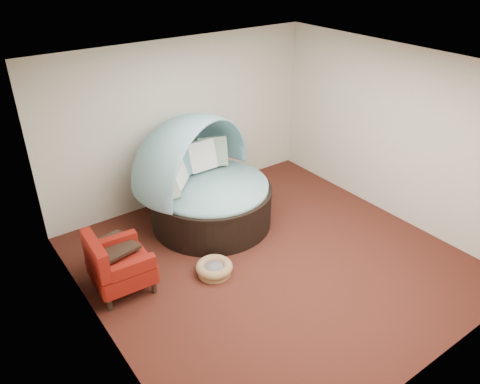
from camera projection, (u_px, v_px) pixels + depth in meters
floor at (272, 261)px, 6.88m from camera, size 5.00×5.00×0.00m
wall_back at (181, 122)px, 7.97m from camera, size 5.00×0.00×5.00m
wall_front at (444, 273)px, 4.43m from camera, size 5.00×0.00×5.00m
wall_left at (92, 239)px, 4.92m from camera, size 0.00×5.00×5.00m
wall_right at (395, 134)px, 7.49m from camera, size 0.00×5.00×5.00m
ceiling at (280, 70)px, 5.52m from camera, size 5.00×5.00×0.00m
canopy_daybed at (204, 176)px, 7.44m from camera, size 2.62×2.59×1.81m
pet_basket at (214, 268)px, 6.57m from camera, size 0.64×0.64×0.18m
red_armchair at (117, 265)px, 6.13m from camera, size 0.80×0.80×0.89m
side_table at (114, 257)px, 6.38m from camera, size 0.66×0.66×0.55m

